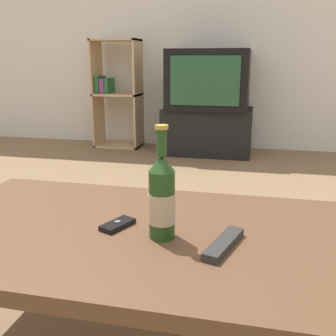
{
  "coord_description": "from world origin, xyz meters",
  "views": [
    {
      "loc": [
        0.27,
        -0.94,
        0.86
      ],
      "look_at": [
        -0.0,
        0.27,
        0.52
      ],
      "focal_mm": 42.0,
      "sensor_mm": 36.0,
      "label": 1
    }
  ],
  "objects_px": {
    "tv_stand": "(207,131)",
    "bookshelf": "(116,93)",
    "beer_bottle": "(162,198)",
    "cell_phone": "(118,224)",
    "remote_control": "(224,244)",
    "television": "(209,79)"
  },
  "relations": [
    {
      "from": "tv_stand",
      "to": "bookshelf",
      "type": "relative_size",
      "value": 0.77
    },
    {
      "from": "beer_bottle",
      "to": "cell_phone",
      "type": "bearing_deg",
      "value": 165.18
    },
    {
      "from": "cell_phone",
      "to": "television",
      "type": "bearing_deg",
      "value": 115.75
    },
    {
      "from": "cell_phone",
      "to": "remote_control",
      "type": "bearing_deg",
      "value": 12.07
    },
    {
      "from": "television",
      "to": "beer_bottle",
      "type": "height_order",
      "value": "television"
    },
    {
      "from": "tv_stand",
      "to": "television",
      "type": "xyz_separation_m",
      "value": [
        0.0,
        -0.0,
        0.47
      ]
    },
    {
      "from": "bookshelf",
      "to": "remote_control",
      "type": "distance_m",
      "value": 3.16
    },
    {
      "from": "bookshelf",
      "to": "cell_phone",
      "type": "bearing_deg",
      "value": -69.91
    },
    {
      "from": "television",
      "to": "bookshelf",
      "type": "height_order",
      "value": "bookshelf"
    },
    {
      "from": "tv_stand",
      "to": "beer_bottle",
      "type": "relative_size",
      "value": 2.78
    },
    {
      "from": "bookshelf",
      "to": "tv_stand",
      "type": "bearing_deg",
      "value": -6.33
    },
    {
      "from": "tv_stand",
      "to": "bookshelf",
      "type": "height_order",
      "value": "bookshelf"
    },
    {
      "from": "television",
      "to": "remote_control",
      "type": "bearing_deg",
      "value": -82.13
    },
    {
      "from": "tv_stand",
      "to": "remote_control",
      "type": "height_order",
      "value": "remote_control"
    },
    {
      "from": "tv_stand",
      "to": "remote_control",
      "type": "distance_m",
      "value": 2.8
    },
    {
      "from": "bookshelf",
      "to": "remote_control",
      "type": "relative_size",
      "value": 5.71
    },
    {
      "from": "television",
      "to": "remote_control",
      "type": "height_order",
      "value": "television"
    },
    {
      "from": "television",
      "to": "tv_stand",
      "type": "bearing_deg",
      "value": 90.0
    },
    {
      "from": "cell_phone",
      "to": "beer_bottle",
      "type": "bearing_deg",
      "value": 9.06
    },
    {
      "from": "bookshelf",
      "to": "beer_bottle",
      "type": "height_order",
      "value": "bookshelf"
    },
    {
      "from": "tv_stand",
      "to": "cell_phone",
      "type": "distance_m",
      "value": 2.71
    },
    {
      "from": "bookshelf",
      "to": "remote_control",
      "type": "xyz_separation_m",
      "value": [
        1.32,
        -2.87,
        -0.11
      ]
    }
  ]
}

